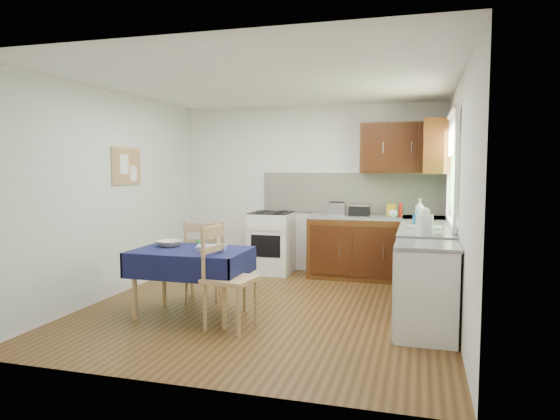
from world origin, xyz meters
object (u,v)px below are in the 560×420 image
(dish_rack, at_px, (424,226))
(kettle, at_px, (424,223))
(dining_table, at_px, (191,259))
(sandwich_press, at_px, (359,210))
(toaster, at_px, (337,209))
(chair_far, at_px, (203,258))
(chair_near, at_px, (226,273))

(dish_rack, distance_m, kettle, 0.65)
(dining_table, bearing_deg, sandwich_press, 77.21)
(toaster, bearing_deg, sandwich_press, -3.96)
(chair_far, xyz_separation_m, sandwich_press, (1.63, 1.73, 0.47))
(chair_far, xyz_separation_m, dish_rack, (2.50, 0.49, 0.41))
(chair_far, bearing_deg, dish_rack, 176.05)
(dining_table, distance_m, kettle, 2.44)
(dish_rack, bearing_deg, toaster, 133.50)
(dining_table, xyz_separation_m, kettle, (2.37, 0.42, 0.41))
(chair_near, relative_size, sandwich_press, 3.65)
(chair_far, distance_m, dish_rack, 2.58)
(chair_near, bearing_deg, kettle, -62.33)
(dining_table, distance_m, sandwich_press, 2.77)
(toaster, bearing_deg, dining_table, -117.77)
(chair_far, bearing_deg, dining_table, 87.41)
(chair_near, distance_m, kettle, 2.05)
(chair_far, relative_size, sandwich_press, 3.45)
(chair_far, bearing_deg, kettle, 161.42)
(dining_table, bearing_deg, chair_near, -6.52)
(chair_far, relative_size, dish_rack, 2.52)
(dining_table, xyz_separation_m, toaster, (1.17, 2.32, 0.38))
(chair_far, distance_m, sandwich_press, 2.42)
(dining_table, bearing_deg, kettle, 30.33)
(sandwich_press, distance_m, kettle, 2.07)
(chair_far, relative_size, kettle, 3.39)
(kettle, bearing_deg, dish_rack, 89.57)
(dining_table, xyz_separation_m, chair_far, (-0.13, 0.57, -0.10))
(dining_table, xyz_separation_m, sandwich_press, (1.50, 2.30, 0.37))
(chair_near, bearing_deg, chair_far, 45.13)
(chair_far, distance_m, kettle, 2.55)
(dish_rack, bearing_deg, sandwich_press, 124.94)
(chair_far, xyz_separation_m, kettle, (2.50, -0.15, 0.51))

